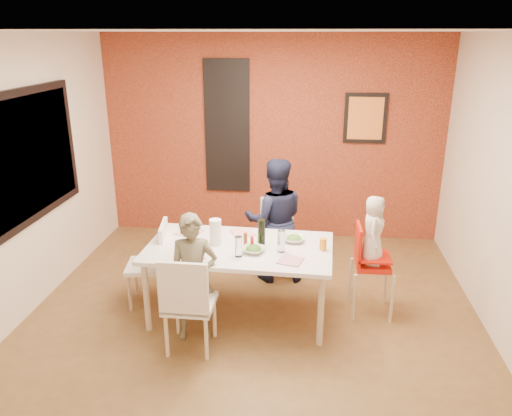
# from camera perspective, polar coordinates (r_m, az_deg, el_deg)

# --- Properties ---
(ground) EXTENTS (4.50, 4.50, 0.00)m
(ground) POSITION_cam_1_polar(r_m,az_deg,el_deg) (5.11, -0.38, -12.31)
(ground) COLOR brown
(ground) RESTS_ON ground
(ceiling) EXTENTS (4.50, 4.50, 0.02)m
(ceiling) POSITION_cam_1_polar(r_m,az_deg,el_deg) (4.35, -0.47, 19.58)
(ceiling) COLOR silver
(ceiling) RESTS_ON wall_back
(wall_back) EXTENTS (4.50, 0.02, 2.70)m
(wall_back) POSITION_cam_1_polar(r_m,az_deg,el_deg) (6.72, 1.86, 7.93)
(wall_back) COLOR beige
(wall_back) RESTS_ON ground
(wall_front) EXTENTS (4.50, 0.02, 2.70)m
(wall_front) POSITION_cam_1_polar(r_m,az_deg,el_deg) (2.52, -6.62, -12.84)
(wall_front) COLOR beige
(wall_front) RESTS_ON ground
(wall_left) EXTENTS (0.02, 4.50, 2.70)m
(wall_left) POSITION_cam_1_polar(r_m,az_deg,el_deg) (5.30, -25.40, 2.89)
(wall_left) COLOR beige
(wall_left) RESTS_ON ground
(wall_right) EXTENTS (0.02, 4.50, 2.70)m
(wall_right) POSITION_cam_1_polar(r_m,az_deg,el_deg) (4.84, 27.07, 1.20)
(wall_right) COLOR beige
(wall_right) RESTS_ON ground
(brick_accent_wall) EXTENTS (4.50, 0.02, 2.70)m
(brick_accent_wall) POSITION_cam_1_polar(r_m,az_deg,el_deg) (6.70, 1.85, 7.89)
(brick_accent_wall) COLOR maroon
(brick_accent_wall) RESTS_ON ground
(picture_window_frame) EXTENTS (0.05, 1.70, 1.30)m
(picture_window_frame) POSITION_cam_1_polar(r_m,az_deg,el_deg) (5.40, -24.36, 5.53)
(picture_window_frame) COLOR black
(picture_window_frame) RESTS_ON wall_left
(picture_window_pane) EXTENTS (0.02, 1.55, 1.15)m
(picture_window_pane) POSITION_cam_1_polar(r_m,az_deg,el_deg) (5.39, -24.22, 5.53)
(picture_window_pane) COLOR black
(picture_window_pane) RESTS_ON wall_left
(glassblock_strip) EXTENTS (0.55, 0.03, 1.70)m
(glassblock_strip) POSITION_cam_1_polar(r_m,az_deg,el_deg) (6.73, -3.31, 9.22)
(glassblock_strip) COLOR silver
(glassblock_strip) RESTS_ON wall_back
(glassblock_surround) EXTENTS (0.60, 0.03, 1.76)m
(glassblock_surround) POSITION_cam_1_polar(r_m,az_deg,el_deg) (6.73, -3.32, 9.21)
(glassblock_surround) COLOR black
(glassblock_surround) RESTS_ON wall_back
(art_print_frame) EXTENTS (0.54, 0.03, 0.64)m
(art_print_frame) POSITION_cam_1_polar(r_m,az_deg,el_deg) (6.64, 12.39, 9.99)
(art_print_frame) COLOR black
(art_print_frame) RESTS_ON wall_back
(art_print_canvas) EXTENTS (0.44, 0.01, 0.54)m
(art_print_canvas) POSITION_cam_1_polar(r_m,az_deg,el_deg) (6.63, 12.40, 9.97)
(art_print_canvas) COLOR orange
(art_print_canvas) RESTS_ON wall_back
(dining_table) EXTENTS (1.82, 1.06, 0.74)m
(dining_table) POSITION_cam_1_polar(r_m,az_deg,el_deg) (4.85, -1.92, -5.10)
(dining_table) COLOR white
(dining_table) RESTS_ON ground
(chair_near) EXTENTS (0.43, 0.43, 0.92)m
(chair_near) POSITION_cam_1_polar(r_m,az_deg,el_deg) (4.39, -7.85, -10.41)
(chair_near) COLOR silver
(chair_near) RESTS_ON ground
(chair_far) EXTENTS (0.40, 0.40, 0.86)m
(chair_far) POSITION_cam_1_polar(r_m,az_deg,el_deg) (5.88, 2.31, -2.65)
(chair_far) COLOR silver
(chair_far) RESTS_ON ground
(chair_left) EXTENTS (0.47, 0.47, 0.88)m
(chair_left) POSITION_cam_1_polar(r_m,az_deg,el_deg) (5.24, -11.51, -5.75)
(chair_left) COLOR white
(chair_left) RESTS_ON ground
(high_chair) EXTENTS (0.40, 0.40, 0.94)m
(high_chair) POSITION_cam_1_polar(r_m,az_deg,el_deg) (5.05, 12.71, -5.98)
(high_chair) COLOR red
(high_chair) RESTS_ON ground
(child_near) EXTENTS (0.48, 0.35, 1.21)m
(child_near) POSITION_cam_1_polar(r_m,az_deg,el_deg) (4.56, -7.15, -7.95)
(child_near) COLOR #625C46
(child_near) RESTS_ON ground
(child_far) EXTENTS (0.76, 0.63, 1.41)m
(child_far) POSITION_cam_1_polar(r_m,az_deg,el_deg) (5.58, 2.15, -1.39)
(child_far) COLOR #161A32
(child_far) RESTS_ON ground
(toddler) EXTENTS (0.27, 0.37, 0.69)m
(toddler) POSITION_cam_1_polar(r_m,az_deg,el_deg) (4.92, 13.27, -2.48)
(toddler) COLOR beige
(toddler) RESTS_ON high_chair
(plate_near_left) EXTENTS (0.25, 0.25, 0.01)m
(plate_near_left) POSITION_cam_1_polar(r_m,az_deg,el_deg) (4.56, -7.42, -5.93)
(plate_near_left) COLOR white
(plate_near_left) RESTS_ON dining_table
(plate_far_mid) EXTENTS (0.29, 0.29, 0.01)m
(plate_far_mid) POSITION_cam_1_polar(r_m,az_deg,el_deg) (5.12, -1.50, -2.84)
(plate_far_mid) COLOR white
(plate_far_mid) RESTS_ON dining_table
(plate_near_right) EXTENTS (0.25, 0.25, 0.01)m
(plate_near_right) POSITION_cam_1_polar(r_m,az_deg,el_deg) (4.53, 3.97, -6.02)
(plate_near_right) COLOR silver
(plate_near_right) RESTS_ON dining_table
(plate_far_left) EXTENTS (0.28, 0.28, 0.01)m
(plate_far_left) POSITION_cam_1_polar(r_m,az_deg,el_deg) (5.18, -7.68, -2.76)
(plate_far_left) COLOR white
(plate_far_left) RESTS_ON dining_table
(salad_bowl_a) EXTENTS (0.26, 0.26, 0.05)m
(salad_bowl_a) POSITION_cam_1_polar(r_m,az_deg,el_deg) (4.68, -0.29, -4.80)
(salad_bowl_a) COLOR silver
(salad_bowl_a) RESTS_ON dining_table
(salad_bowl_b) EXTENTS (0.21, 0.21, 0.05)m
(salad_bowl_b) POSITION_cam_1_polar(r_m,az_deg,el_deg) (4.93, 4.36, -3.59)
(salad_bowl_b) COLOR silver
(salad_bowl_b) RESTS_ON dining_table
(wine_bottle) EXTENTS (0.07, 0.07, 0.27)m
(wine_bottle) POSITION_cam_1_polar(r_m,az_deg,el_deg) (4.77, 0.64, -2.89)
(wine_bottle) COLOR black
(wine_bottle) RESTS_ON dining_table
(wine_glass_a) EXTENTS (0.07, 0.07, 0.19)m
(wine_glass_a) POSITION_cam_1_polar(r_m,az_deg,el_deg) (4.58, -2.01, -4.42)
(wine_glass_a) COLOR white
(wine_glass_a) RESTS_ON dining_table
(wine_glass_b) EXTENTS (0.07, 0.07, 0.21)m
(wine_glass_b) POSITION_cam_1_polar(r_m,az_deg,el_deg) (4.67, 2.90, -3.81)
(wine_glass_b) COLOR silver
(wine_glass_b) RESTS_ON dining_table
(paper_towel_roll) EXTENTS (0.11, 0.11, 0.26)m
(paper_towel_roll) POSITION_cam_1_polar(r_m,az_deg,el_deg) (4.83, -4.65, -2.77)
(paper_towel_roll) COLOR white
(paper_towel_roll) RESTS_ON dining_table
(condiment_red) EXTENTS (0.03, 0.03, 0.13)m
(condiment_red) POSITION_cam_1_polar(r_m,az_deg,el_deg) (4.72, -0.46, -4.04)
(condiment_red) COLOR red
(condiment_red) RESTS_ON dining_table
(condiment_green) EXTENTS (0.04, 0.04, 0.15)m
(condiment_green) POSITION_cam_1_polar(r_m,az_deg,el_deg) (4.79, 0.40, -3.61)
(condiment_green) COLOR #316F25
(condiment_green) RESTS_ON dining_table
(condiment_brown) EXTENTS (0.04, 0.04, 0.14)m
(condiment_brown) POSITION_cam_1_polar(r_m,az_deg,el_deg) (4.78, -1.23, -3.66)
(condiment_brown) COLOR brown
(condiment_brown) RESTS_ON dining_table
(sippy_cup) EXTENTS (0.07, 0.07, 0.12)m
(sippy_cup) POSITION_cam_1_polar(r_m,az_deg,el_deg) (4.76, 7.66, -4.14)
(sippy_cup) COLOR orange
(sippy_cup) RESTS_ON dining_table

